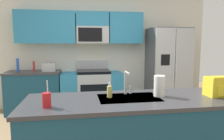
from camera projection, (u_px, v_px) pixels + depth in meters
name	position (u px, v px, depth m)	size (l,w,h in m)	color
kitchen_wall_unit	(94.00, 45.00, 4.98)	(5.20, 0.43, 2.60)	silver
back_counter	(34.00, 92.00, 4.62)	(1.14, 0.63, 0.90)	navy
range_oven	(92.00, 90.00, 4.82)	(1.36, 0.61, 1.10)	#B7BABF
refrigerator	(168.00, 68.00, 4.97)	(0.90, 0.76, 1.85)	#4C4F54
island_counter	(138.00, 137.00, 2.40)	(2.49, 0.84, 0.90)	navy
toaster	(49.00, 67.00, 4.55)	(0.28, 0.16, 0.18)	#B7BABF
pepper_mill	(34.00, 66.00, 4.55)	(0.05, 0.05, 0.22)	#B2332D
bottle_blue	(18.00, 65.00, 4.47)	(0.06, 0.06, 0.29)	blue
sink_faucet	(127.00, 81.00, 2.49)	(0.08, 0.21, 0.28)	#B7BABF
drink_cup_red	(47.00, 100.00, 2.01)	(0.08, 0.08, 0.26)	red
soap_dispenser	(109.00, 91.00, 2.37)	(0.06, 0.06, 0.17)	#D8CC66
paper_towel_roll	(159.00, 86.00, 2.42)	(0.12, 0.12, 0.24)	white
backpack	(221.00, 86.00, 2.43)	(0.32, 0.22, 0.23)	yellow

